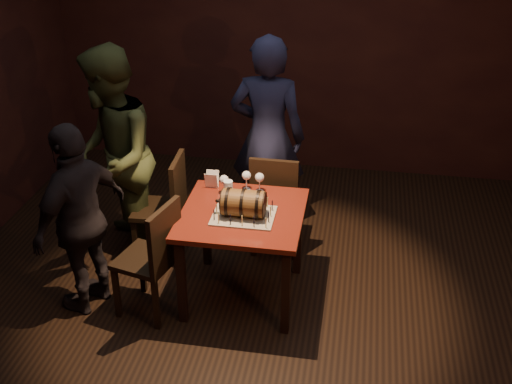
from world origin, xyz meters
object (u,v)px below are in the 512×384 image
person_back (268,137)px  wine_glass_right (260,178)px  wine_glass_mid (246,176)px  chair_left_rear (168,203)px  pub_table (242,225)px  chair_back (275,199)px  barrel_cake (243,203)px  pint_of_ale (228,190)px  person_left_front (81,219)px  chair_left_front (155,254)px  person_left_rear (112,158)px  wine_glass_left (224,181)px

person_back → wine_glass_right: bearing=96.7°
wine_glass_mid → chair_left_rear: size_ratio=0.17×
pub_table → chair_back: (0.15, 0.65, -0.12)m
wine_glass_right → chair_left_rear: (-0.79, 0.10, -0.35)m
barrel_cake → pint_of_ale: bearing=123.8°
pub_table → person_left_front: bearing=-165.7°
person_left_front → chair_left_front: bearing=108.0°
pub_table → chair_left_rear: chair_left_rear is taller
pint_of_ale → person_left_rear: bearing=167.3°
wine_glass_mid → chair_left_rear: 0.77m
chair_left_front → person_back: size_ratio=0.52×
pub_table → chair_left_front: bearing=-151.8°
wine_glass_right → chair_left_front: 0.99m
wine_glass_right → person_left_rear: bearing=176.5°
pub_table → person_left_rear: size_ratio=0.49×
wine_glass_mid → pint_of_ale: 0.20m
chair_left_rear → person_left_rear: (-0.43, -0.02, 0.39)m
pint_of_ale → person_back: bearing=79.1°
chair_left_rear → person_back: (0.74, 0.62, 0.38)m
chair_back → person_left_rear: bearing=-169.7°
chair_back → wine_glass_mid: bearing=-122.5°
barrel_cake → chair_left_front: size_ratio=0.39×
wine_glass_right → person_left_rear: size_ratio=0.09×
barrel_cake → wine_glass_mid: bearing=97.5°
barrel_cake → chair_back: 0.80m
wine_glass_mid → chair_left_front: bearing=-129.6°
pub_table → barrel_cake: (0.02, -0.06, 0.22)m
pub_table → wine_glass_left: wine_glass_left is taller
wine_glass_left → person_back: 0.83m
wine_glass_left → chair_left_front: 0.77m
chair_left_front → person_left_front: bearing=177.3°
pub_table → wine_glass_mid: bearing=95.6°
wine_glass_left → person_left_rear: person_left_rear is taller
wine_glass_mid → person_left_front: size_ratio=0.11×
chair_left_rear → person_left_rear: bearing=-176.9°
pint_of_ale → person_left_front: person_left_front is taller
wine_glass_left → person_back: bearing=75.1°
wine_glass_right → person_left_front: bearing=-152.5°
pint_of_ale → person_left_front: (-0.99, -0.48, -0.08)m
pint_of_ale → person_left_rear: (-1.00, 0.23, 0.09)m
wine_glass_right → pint_of_ale: size_ratio=1.07×
wine_glass_right → chair_back: size_ratio=0.17×
barrel_cake → chair_back: size_ratio=0.39×
wine_glass_mid → person_left_rear: (-1.11, 0.06, 0.04)m
chair_left_rear → person_left_rear: size_ratio=0.51×
wine_glass_mid → chair_back: bearing=57.5°
pub_table → pint_of_ale: size_ratio=6.00×
person_back → person_left_rear: person_left_rear is taller
person_left_rear → wine_glass_mid: bearing=68.8°
wine_glass_left → wine_glass_right: same height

